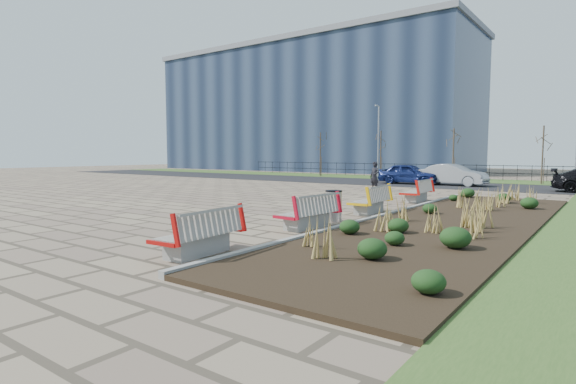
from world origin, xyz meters
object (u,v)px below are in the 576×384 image
Objects in this scene: bench_a at (198,232)px; bench_c at (369,200)px; bench_d at (416,191)px; lamp_west at (378,142)px; litter_bin at (334,206)px; bench_b at (307,211)px; car_blue at (409,174)px; pedestrian at (375,176)px; car_silver at (453,175)px.

bench_a and bench_c have the same top height.
bench_a is 12.92m from bench_d.
lamp_west is (-9.00, 15.39, 2.54)m from bench_d.
lamp_west is at bearing 111.66° from litter_bin.
bench_b is 25.87m from lamp_west.
bench_a is 1.00× the size of bench_b.
pedestrian is at bearing -178.54° from car_blue.
car_blue is at bearing 113.19° from pedestrian.
pedestrian is at bearing 109.14° from litter_bin.
litter_bin is 18.33m from car_silver.
pedestrian is 12.61m from lamp_west.
car_blue reaches higher than litter_bin.
lamp_west is (-9.00, 20.10, 2.54)m from bench_c.
bench_d is 0.51× the size of car_blue.
bench_c is 16.11m from car_blue.
bench_d is 18.01m from lamp_west.
bench_a is at bearing -72.37° from lamp_west.
car_silver is 0.72× the size of lamp_west.
car_blue is (-4.50, 23.68, 0.23)m from bench_a.
bench_b is at bearing -69.54° from lamp_west.
bench_b is 0.49× the size of car_silver.
bench_d is (0.00, 4.71, 0.00)m from bench_c.
car_blue is at bearing 103.95° from litter_bin.
lamp_west reaches higher than bench_c.
pedestrian is at bearing -65.93° from lamp_west.
bench_b is 0.35× the size of lamp_west.
bench_a is 1.25× the size of pedestrian.
bench_d is 0.49× the size of car_silver.
litter_bin is 18.41m from car_blue.
car_silver is at bearing 96.90° from bench_d.
car_blue is 0.96× the size of car_silver.
car_silver reaches higher than bench_d.
car_blue is (-0.56, 6.70, -0.12)m from pedestrian.
bench_d is 7.11m from litter_bin.
bench_c reaches higher than litter_bin.
bench_a is 4.20m from bench_b.
pedestrian is at bearing 111.37° from bench_b.
bench_b is 1.25× the size of pedestrian.
lamp_west is at bearing 64.70° from car_silver.
lamp_west reaches higher than pedestrian.
bench_b is 13.38m from pedestrian.
litter_bin is 11.82m from pedestrian.
bench_c is 1.00× the size of bench_d.
car_blue is at bearing 107.26° from bench_b.
car_silver is (-1.60, 15.87, 0.23)m from bench_c.
bench_d is at bearing 89.50° from litter_bin.
lamp_west is at bearing 103.39° from bench_a.
bench_b is 1.00× the size of bench_c.
bench_c is at bearing -47.43° from pedestrian.
pedestrian is at bearing 98.81° from bench_a.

